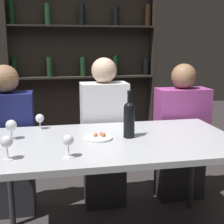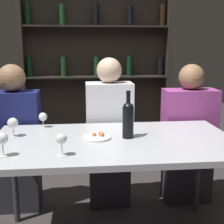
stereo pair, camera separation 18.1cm
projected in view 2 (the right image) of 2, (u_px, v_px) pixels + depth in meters
dining_table at (114, 148)px, 1.97m from camera, size 1.54×0.86×0.75m
wine_rack_wall at (96, 53)px, 3.80m from camera, size 1.82×0.21×2.41m
wine_bottle at (128, 118)px, 1.97m from camera, size 0.07×0.07×0.30m
wine_glass_0 at (43, 117)px, 2.23m from camera, size 0.06×0.06×0.11m
wine_glass_1 at (13, 124)px, 2.01m from camera, size 0.07×0.07×0.13m
wine_glass_2 at (61, 140)px, 1.66m from camera, size 0.06×0.06×0.13m
wine_glass_3 at (2, 140)px, 1.65m from camera, size 0.07×0.07×0.13m
food_plate_0 at (97, 137)px, 1.98m from camera, size 0.19×0.19×0.04m
seated_person_left at (16, 143)px, 2.49m from camera, size 0.39×0.22×1.19m
seated_person_center at (109, 138)px, 2.56m from camera, size 0.37×0.22×1.24m
seated_person_right at (188, 139)px, 2.64m from camera, size 0.44×0.22×1.18m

